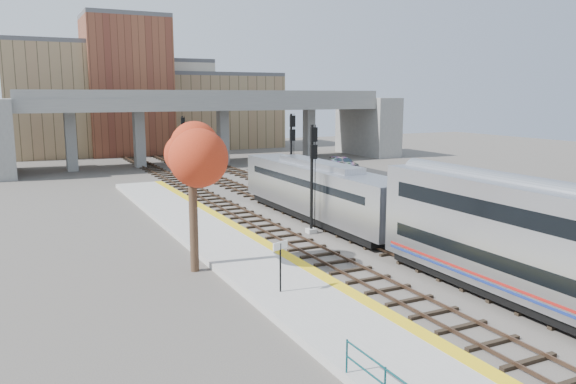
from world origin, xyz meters
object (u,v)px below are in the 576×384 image
car_a (326,172)px  car_c (345,163)px  locomotive (318,190)px  signal_mast_mid (291,157)px  signal_mast_far (183,147)px  car_b (340,169)px  tree (192,159)px  signal_mast_near (312,180)px

car_a → car_c: size_ratio=0.88×
car_c → car_a: bearing=-138.0°
locomotive → signal_mast_mid: 8.63m
signal_mast_mid → signal_mast_far: size_ratio=1.12×
locomotive → car_b: (13.97, 19.93, -1.61)m
signal_mast_far → tree: bearing=-105.0°
signal_mast_mid → car_c: signal_mast_mid is taller
car_c → signal_mast_far: bearing=168.1°
signal_mast_mid → signal_mast_far: 19.32m
car_a → car_b: 3.80m
signal_mast_mid → car_a: 13.31m
car_b → car_c: bearing=39.7°
signal_mast_mid → signal_mast_far: bearing=102.3°
locomotive → tree: (-11.31, -7.22, 3.51)m
locomotive → car_c: (17.36, 24.31, -1.59)m
signal_mast_near → signal_mast_far: bearing=90.0°
locomotive → signal_mast_mid: size_ratio=2.58×
locomotive → signal_mast_far: bearing=94.4°
locomotive → car_b: locomotive is taller
locomotive → car_a: (10.89, 17.71, -1.57)m
car_b → car_c: car_c is taller
signal_mast_near → car_b: signal_mast_near is taller
signal_mast_far → tree: (-9.21, -34.36, 2.60)m
signal_mast_mid → car_b: (11.97, 11.66, -3.06)m
car_c → locomotive: bearing=-129.1°
signal_mast_far → car_c: bearing=-8.3°
signal_mast_mid → tree: tree is taller
locomotive → signal_mast_mid: bearing=76.4°
car_a → tree: bearing=-128.4°
signal_mast_near → car_a: bearing=57.8°
locomotive → signal_mast_far: (-2.10, 27.14, 0.92)m
locomotive → signal_mast_mid: (2.00, 8.27, 1.44)m
car_a → car_c: (6.47, 6.60, -0.02)m
tree → car_c: tree is taller
signal_mast_far → car_a: bearing=-36.0°
signal_mast_far → car_c: 19.83m
signal_mast_near → signal_mast_mid: bearing=69.8°
locomotive → signal_mast_near: 3.78m
car_a → car_b: car_a is taller
signal_mast_mid → car_b: 16.99m
car_c → signal_mast_mid: bearing=-137.3°
signal_mast_near → tree: size_ratio=0.91×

